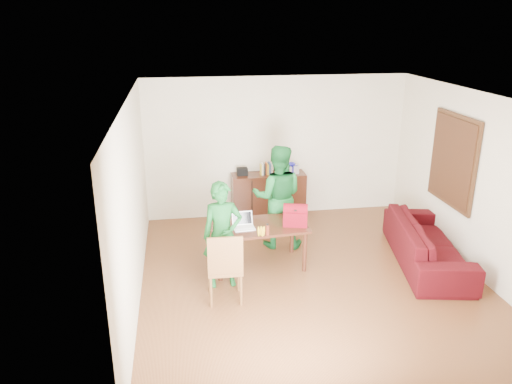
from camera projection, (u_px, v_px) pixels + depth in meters
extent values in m
cube|color=#4A2312|center=(311.00, 283.00, 7.46)|extent=(5.00, 5.50, 0.10)
cube|color=white|center=(319.00, 95.00, 6.53)|extent=(5.00, 5.50, 0.10)
cube|color=beige|center=(276.00, 147.00, 9.61)|extent=(5.00, 0.10, 2.70)
cube|color=beige|center=(400.00, 301.00, 4.39)|extent=(5.00, 0.10, 2.70)
cube|color=beige|center=(129.00, 205.00, 6.62)|extent=(0.10, 5.50, 2.70)
cube|color=beige|center=(482.00, 186.00, 7.38)|extent=(0.10, 5.50, 2.70)
cube|color=#3F2614|center=(453.00, 160.00, 7.95)|extent=(0.04, 1.28, 1.48)
cube|color=#4B2C16|center=(451.00, 160.00, 7.95)|extent=(0.01, 1.18, 1.36)
cube|color=black|center=(268.00, 196.00, 9.60)|extent=(1.40, 0.45, 0.90)
cube|color=black|center=(242.00, 172.00, 9.36)|extent=(0.20, 0.14, 0.14)
cube|color=#B3B2BC|center=(292.00, 169.00, 9.50)|extent=(0.24, 0.22, 0.14)
ellipsoid|color=#1B18A0|center=(292.00, 164.00, 9.46)|extent=(0.14, 0.14, 0.07)
cube|color=black|center=(258.00, 226.00, 7.66)|extent=(1.52, 0.93, 0.04)
cylinder|color=black|center=(220.00, 261.00, 7.33)|extent=(0.06, 0.06, 0.65)
cylinder|color=black|center=(305.00, 252.00, 7.61)|extent=(0.06, 0.06, 0.65)
cylinder|color=black|center=(213.00, 242.00, 7.94)|extent=(0.06, 0.06, 0.65)
cylinder|color=black|center=(292.00, 234.00, 8.22)|extent=(0.06, 0.06, 0.65)
cube|color=brown|center=(225.00, 268.00, 6.79)|extent=(0.48, 0.46, 0.05)
cube|color=brown|center=(225.00, 256.00, 6.51)|extent=(0.47, 0.05, 0.53)
imported|color=#125320|center=(223.00, 235.00, 7.08)|extent=(0.59, 0.40, 1.57)
imported|color=#16662B|center=(278.00, 197.00, 8.31)|extent=(0.97, 0.82, 1.76)
cube|color=white|center=(244.00, 228.00, 7.53)|extent=(0.33, 0.24, 0.02)
cube|color=black|center=(244.00, 221.00, 7.49)|extent=(0.32, 0.10, 0.20)
cylinder|color=#5E2215|center=(267.00, 229.00, 7.29)|extent=(0.07, 0.07, 0.18)
cube|color=maroon|center=(295.00, 217.00, 7.62)|extent=(0.41, 0.30, 0.27)
imported|color=#360712|center=(427.00, 243.00, 7.88)|extent=(1.34, 2.44, 0.68)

